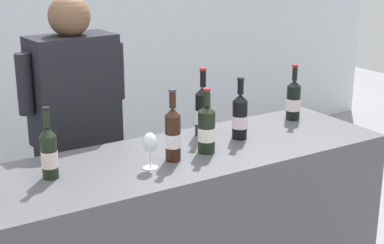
# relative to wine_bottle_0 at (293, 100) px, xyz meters

# --- Properties ---
(wall_back) EXTENTS (8.00, 0.10, 2.80)m
(wall_back) POSITION_rel_wine_bottle_0_xyz_m (-0.90, 2.44, 0.29)
(wall_back) COLOR silver
(wall_back) RESTS_ON ground_plane
(wine_bottle_0) EXTENTS (0.08, 0.08, 0.32)m
(wine_bottle_0) POSITION_rel_wine_bottle_0_xyz_m (0.00, 0.00, 0.00)
(wine_bottle_0) COLOR black
(wine_bottle_0) RESTS_ON counter
(wine_bottle_1) EXTENTS (0.08, 0.08, 0.32)m
(wine_bottle_1) POSITION_rel_wine_bottle_0_xyz_m (-0.72, -0.20, 0.00)
(wine_bottle_1) COLOR black
(wine_bottle_1) RESTS_ON counter
(wine_bottle_2) EXTENTS (0.08, 0.08, 0.32)m
(wine_bottle_2) POSITION_rel_wine_bottle_0_xyz_m (-0.46, -0.12, 0.01)
(wine_bottle_2) COLOR black
(wine_bottle_2) RESTS_ON counter
(wine_bottle_3) EXTENTS (0.07, 0.07, 0.34)m
(wine_bottle_3) POSITION_rel_wine_bottle_0_xyz_m (-0.91, -0.21, 0.01)
(wine_bottle_3) COLOR black
(wine_bottle_3) RESTS_ON counter
(wine_bottle_4) EXTENTS (0.08, 0.08, 0.36)m
(wine_bottle_4) POSITION_rel_wine_bottle_0_xyz_m (-0.59, 0.03, 0.02)
(wine_bottle_4) COLOR black
(wine_bottle_4) RESTS_ON counter
(wine_bottle_5) EXTENTS (0.07, 0.07, 0.31)m
(wine_bottle_5) POSITION_rel_wine_bottle_0_xyz_m (-1.46, -0.12, 0.00)
(wine_bottle_5) COLOR black
(wine_bottle_5) RESTS_ON counter
(wine_glass) EXTENTS (0.07, 0.07, 0.17)m
(wine_glass) POSITION_rel_wine_bottle_0_xyz_m (-1.05, -0.24, -0.00)
(wine_glass) COLOR silver
(wine_glass) RESTS_ON counter
(person_server) EXTENTS (0.61, 0.28, 1.71)m
(person_server) POSITION_rel_wine_bottle_0_xyz_m (-1.12, 0.49, -0.28)
(person_server) COLOR black
(person_server) RESTS_ON ground_plane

